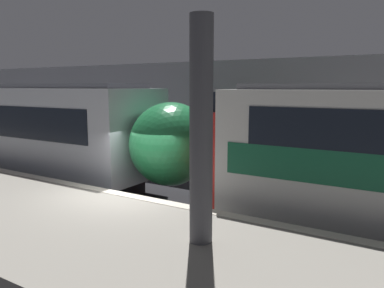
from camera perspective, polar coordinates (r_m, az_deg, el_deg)
The scene contains 4 objects.
ground_plane at distance 10.06m, azimuth -10.06°, elevation -13.50°, with size 120.00×120.00×0.00m, color black.
platform at distance 8.53m, azimuth -19.67°, elevation -13.94°, with size 40.00×4.14×1.15m.
station_rear_barrier at distance 15.09m, azimuth 6.91°, elevation 3.46°, with size 50.00×0.15×4.82m.
support_pillar_near at distance 6.20m, azimuth 1.42°, elevation 1.79°, with size 0.39×0.39×3.80m.
Camera 1 is at (6.24, -6.92, 3.79)m, focal length 35.00 mm.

